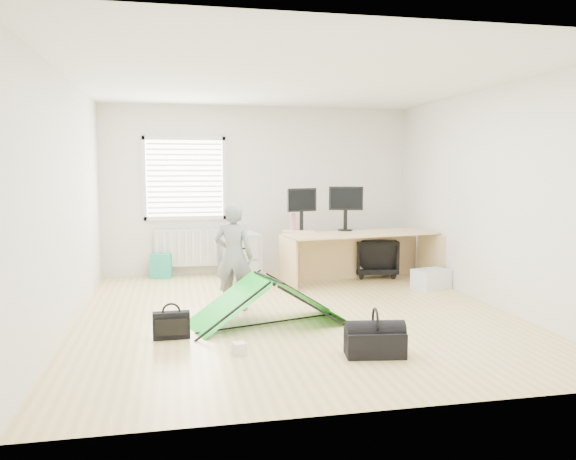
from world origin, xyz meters
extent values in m
plane|color=#D2B76F|center=(0.00, 0.00, 0.00)|extent=(5.50, 5.50, 0.00)
cube|color=silver|center=(0.00, 2.75, 1.35)|extent=(5.00, 0.02, 2.70)
cube|color=silver|center=(-1.20, 2.71, 1.55)|extent=(1.20, 0.06, 1.20)
cube|color=silver|center=(-1.20, 2.67, 0.45)|extent=(1.00, 0.12, 0.60)
cube|color=tan|center=(1.32, 1.46, 0.38)|extent=(2.33, 1.05, 0.77)
cube|color=#A9ABAF|center=(-0.37, 2.09, 0.36)|extent=(0.55, 0.68, 0.73)
cube|color=black|center=(0.48, 1.76, 1.01)|extent=(0.50, 0.27, 0.48)
cube|color=black|center=(1.16, 1.76, 1.01)|extent=(0.52, 0.27, 0.49)
cube|color=beige|center=(0.44, 1.74, 0.78)|extent=(0.50, 0.30, 0.02)
cylinder|color=#B86776|center=(0.35, 1.78, 0.90)|extent=(0.08, 0.08, 0.27)
imported|color=black|center=(1.72, 2.00, 0.31)|extent=(0.74, 0.76, 0.61)
imported|color=gray|center=(-0.68, 0.33, 0.65)|extent=(0.55, 0.45, 1.30)
cube|color=silver|center=(2.21, 0.97, 0.14)|extent=(0.57, 0.47, 0.27)
cube|color=teal|center=(-1.60, 2.50, 0.19)|extent=(0.34, 0.19, 0.38)
cube|color=black|center=(-1.43, -0.73, 0.14)|extent=(0.37, 0.11, 0.28)
cube|color=silver|center=(-0.81, -1.35, 0.06)|extent=(0.14, 0.14, 0.11)
cube|color=black|center=(0.40, -1.63, 0.12)|extent=(0.57, 0.35, 0.23)
camera|label=1|loc=(-1.37, -6.35, 1.71)|focal=35.00mm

